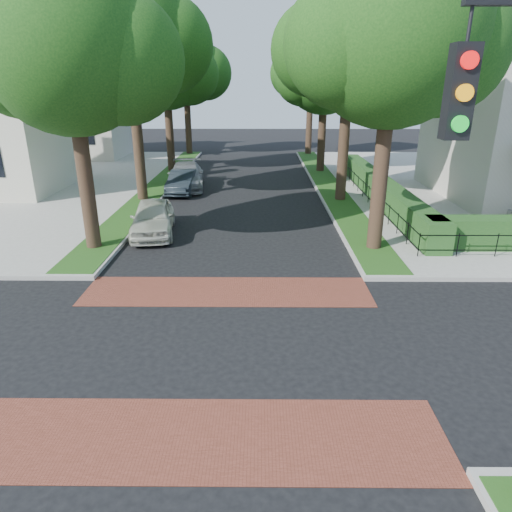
{
  "coord_description": "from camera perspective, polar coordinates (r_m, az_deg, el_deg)",
  "views": [
    {
      "loc": [
        1.02,
        -9.9,
        6.13
      ],
      "look_at": [
        0.92,
        2.13,
        1.6
      ],
      "focal_mm": 32.0,
      "sensor_mm": 36.0,
      "label": 1
    }
  ],
  "objects": [
    {
      "name": "tree_left_mid",
      "position": [
        26.04,
        -15.23,
        24.86
      ],
      "size": [
        8.0,
        6.88,
        11.48
      ],
      "color": "black",
      "rests_on": "sidewalk_nw"
    },
    {
      "name": "fence_main_road",
      "position": [
        26.18,
        13.56,
        7.86
      ],
      "size": [
        0.06,
        18.0,
        0.9
      ],
      "primitive_type": null,
      "color": "black",
      "rests_on": "sidewalk_ne"
    },
    {
      "name": "tree_right_mid",
      "position": [
        25.64,
        11.85,
        24.39
      ],
      "size": [
        8.25,
        7.09,
        11.22
      ],
      "color": "black",
      "rests_on": "sidewalk_ne"
    },
    {
      "name": "grass_strip_ne",
      "position": [
        29.93,
        8.98,
        8.88
      ],
      "size": [
        1.6,
        29.8,
        0.02
      ],
      "primitive_type": "cube",
      "color": "#1B4413",
      "rests_on": "sidewalk_ne"
    },
    {
      "name": "tree_right_back",
      "position": [
        43.39,
        7.04,
        21.99
      ],
      "size": [
        7.5,
        6.45,
        10.2
      ],
      "color": "black",
      "rests_on": "sidewalk_ne"
    },
    {
      "name": "tree_right_near",
      "position": [
        17.81,
        16.98,
        24.65
      ],
      "size": [
        7.75,
        6.67,
        10.66
      ],
      "color": "black",
      "rests_on": "sidewalk_ne"
    },
    {
      "name": "ground",
      "position": [
        11.69,
        -4.68,
        -11.07
      ],
      "size": [
        120.0,
        120.0,
        0.0
      ],
      "primitive_type": "plane",
      "color": "black",
      "rests_on": "ground"
    },
    {
      "name": "tree_left_far",
      "position": [
        34.73,
        -11.0,
        21.92
      ],
      "size": [
        7.0,
        6.02,
        9.86
      ],
      "color": "black",
      "rests_on": "sidewalk_nw"
    },
    {
      "name": "parked_car_middle",
      "position": [
        28.05,
        -9.14,
        9.15
      ],
      "size": [
        1.54,
        4.12,
        1.34
      ],
      "primitive_type": "imported",
      "rotation": [
        0.0,
        0.0,
        -0.03
      ],
      "color": "#1D252C",
      "rests_on": "ground"
    },
    {
      "name": "grass_strip_nw",
      "position": [
        30.3,
        -11.92,
        8.83
      ],
      "size": [
        1.6,
        29.8,
        0.02
      ],
      "primitive_type": "cube",
      "color": "#1B4413",
      "rests_on": "sidewalk_nw"
    },
    {
      "name": "parked_car_front",
      "position": [
        20.27,
        -12.77,
        4.69
      ],
      "size": [
        2.35,
        4.56,
        1.48
      ],
      "primitive_type": "imported",
      "rotation": [
        0.0,
        0.0,
        0.14
      ],
      "color": "beige",
      "rests_on": "ground"
    },
    {
      "name": "crosswalk_far",
      "position": [
        14.5,
        -3.62,
        -4.4
      ],
      "size": [
        9.0,
        2.2,
        0.01
      ],
      "primitive_type": "cube",
      "color": "brown",
      "rests_on": "ground"
    },
    {
      "name": "crosswalk_near",
      "position": [
        9.14,
        -6.51,
        -21.63
      ],
      "size": [
        9.0,
        2.2,
        0.01
      ],
      "primitive_type": "cube",
      "color": "brown",
      "rests_on": "ground"
    },
    {
      "name": "tree_right_far",
      "position": [
        34.44,
        8.72,
        21.71
      ],
      "size": [
        7.25,
        6.23,
        9.74
      ],
      "color": "black",
      "rests_on": "sidewalk_ne"
    },
    {
      "name": "house_left_far",
      "position": [
        45.05,
        -22.16,
        17.83
      ],
      "size": [
        10.0,
        9.0,
        10.14
      ],
      "color": "beige",
      "rests_on": "sidewalk_nw"
    },
    {
      "name": "parked_car_rear",
      "position": [
        29.3,
        -8.75,
        9.85
      ],
      "size": [
        2.7,
        5.49,
        1.53
      ],
      "primitive_type": "imported",
      "rotation": [
        0.0,
        0.0,
        0.11
      ],
      "color": "gray",
      "rests_on": "ground"
    },
    {
      "name": "hedge_main_road",
      "position": [
        26.34,
        15.3,
        8.12
      ],
      "size": [
        1.0,
        18.0,
        1.2
      ],
      "primitive_type": "cube",
      "color": "#153E19",
      "rests_on": "sidewalk_ne"
    },
    {
      "name": "tree_left_near",
      "position": [
        18.33,
        -21.82,
        22.85
      ],
      "size": [
        7.5,
        6.45,
        10.2
      ],
      "color": "black",
      "rests_on": "sidewalk_nw"
    },
    {
      "name": "tree_left_back",
      "position": [
        43.63,
        -8.63,
        22.1
      ],
      "size": [
        7.75,
        6.66,
        10.44
      ],
      "color": "black",
      "rests_on": "sidewalk_nw"
    }
  ]
}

